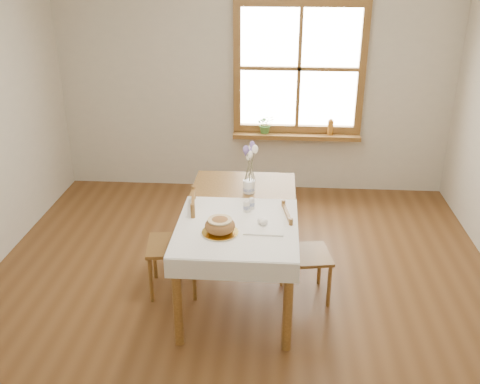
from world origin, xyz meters
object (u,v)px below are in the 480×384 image
object	(u,v)px
flower_vase	(249,187)
chair_left	(172,244)
dining_table	(240,219)
chair_right	(306,253)
bread_plate	(220,233)

from	to	relation	value
flower_vase	chair_left	bearing A→B (deg)	-149.37
dining_table	chair_right	distance (m)	0.61
bread_plate	dining_table	bearing A→B (deg)	75.28
flower_vase	bread_plate	bearing A→B (deg)	-102.57
dining_table	chair_left	world-z (taller)	chair_left
chair_left	chair_right	bearing A→B (deg)	81.00
chair_left	chair_right	distance (m)	1.10
chair_right	flower_vase	bearing A→B (deg)	42.05
chair_left	flower_vase	bearing A→B (deg)	112.86
dining_table	chair_left	bearing A→B (deg)	-175.16
chair_left	dining_table	bearing A→B (deg)	87.07
chair_right	chair_left	bearing A→B (deg)	78.90
dining_table	chair_right	size ratio (longest dim) A/B	1.97
chair_left	chair_right	xyz separation A→B (m)	(1.10, -0.02, -0.03)
dining_table	chair_left	distance (m)	0.60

